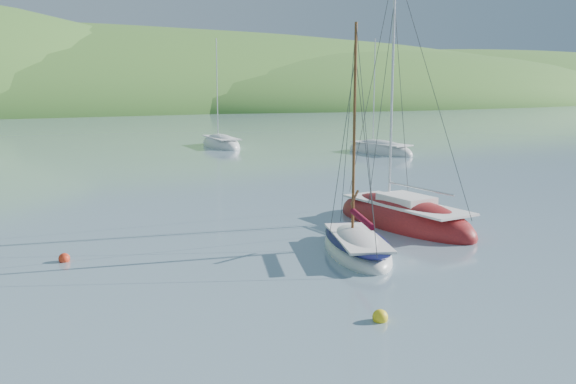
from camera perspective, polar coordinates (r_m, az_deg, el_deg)
name	(u,v)px	position (r m, az deg, el deg)	size (l,w,h in m)	color
ground	(410,333)	(18.50, 10.75, -12.22)	(700.00, 700.00, 0.00)	gray
daysailer_white	(357,248)	(26.28, 6.12, -4.94)	(4.22, 6.84, 9.87)	silver
sloop_red	(403,220)	(31.58, 10.21, -2.49)	(3.98, 9.33, 13.43)	maroon
distant_sloop_b	(221,145)	(68.83, -5.97, 4.19)	(3.40, 8.80, 12.38)	silver
distant_sloop_d	(380,151)	(62.89, 8.16, 3.61)	(4.27, 8.69, 11.87)	silver
mooring_buoys	(297,262)	(24.44, 0.82, -6.26)	(17.92, 10.98, 0.46)	yellow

